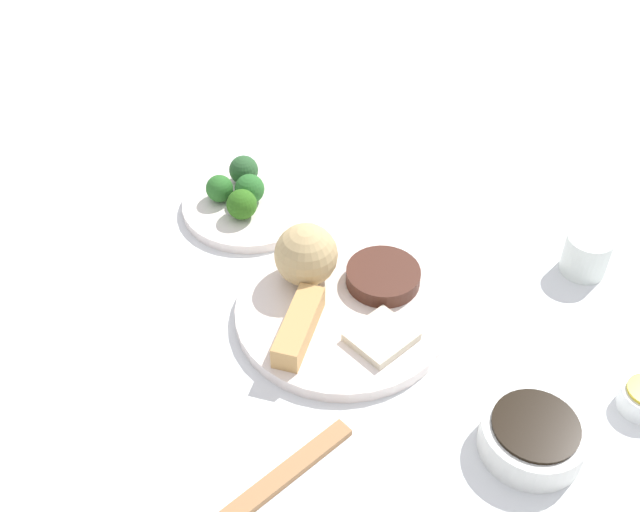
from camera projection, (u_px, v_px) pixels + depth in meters
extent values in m
cube|color=white|center=(383.00, 313.00, 0.96)|extent=(2.20, 2.20, 0.02)
cylinder|color=white|center=(342.00, 312.00, 0.94)|extent=(0.26, 0.26, 0.02)
sphere|color=tan|center=(306.00, 255.00, 0.94)|extent=(0.08, 0.08, 0.08)
cube|color=tan|center=(299.00, 326.00, 0.89)|extent=(0.11, 0.06, 0.03)
cube|color=beige|center=(381.00, 337.00, 0.89)|extent=(0.08, 0.08, 0.01)
cylinder|color=#48261B|center=(383.00, 276.00, 0.96)|extent=(0.09, 0.09, 0.02)
cylinder|color=white|center=(251.00, 205.00, 1.09)|extent=(0.19, 0.19, 0.01)
sphere|color=#2A6B2A|center=(250.00, 189.00, 1.07)|extent=(0.04, 0.04, 0.04)
sphere|color=#2C592D|center=(244.00, 170.00, 1.10)|extent=(0.04, 0.04, 0.04)
sphere|color=#2C6C28|center=(219.00, 189.00, 1.07)|extent=(0.04, 0.04, 0.04)
sphere|color=#2E681A|center=(242.00, 204.00, 1.05)|extent=(0.04, 0.04, 0.04)
cylinder|color=white|center=(532.00, 437.00, 0.80)|extent=(0.11, 0.11, 0.04)
cylinder|color=black|center=(536.00, 426.00, 0.78)|extent=(0.09, 0.09, 0.00)
cylinder|color=white|center=(586.00, 254.00, 0.99)|extent=(0.06, 0.06, 0.05)
cube|color=#AC7A4B|center=(267.00, 488.00, 0.77)|extent=(0.21, 0.08, 0.01)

